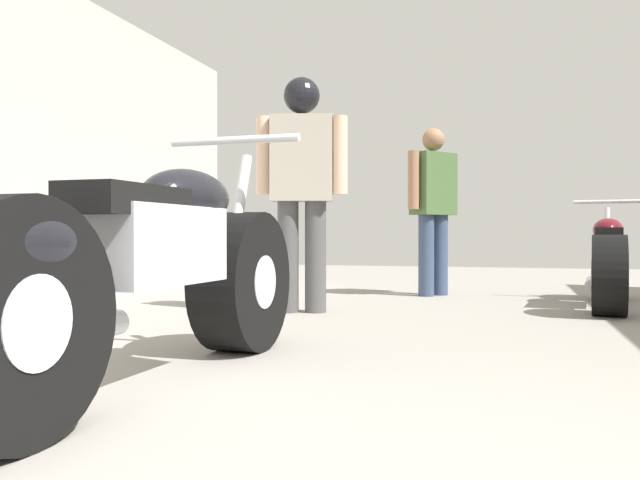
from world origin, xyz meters
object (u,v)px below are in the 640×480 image
(motorcycle_black_naked, at_px, (608,262))
(mechanic_with_helmet, at_px, (302,172))
(mechanic_in_blue, at_px, (433,201))
(motorcycle_maroon_cruiser, at_px, (150,273))

(motorcycle_black_naked, distance_m, mechanic_with_helmet, 2.59)
(mechanic_in_blue, xyz_separation_m, mechanic_with_helmet, (-0.81, -1.63, 0.16))
(motorcycle_maroon_cruiser, height_order, motorcycle_black_naked, motorcycle_maroon_cruiser)
(motorcycle_maroon_cruiser, bearing_deg, mechanic_with_helmet, 94.00)
(motorcycle_maroon_cruiser, bearing_deg, mechanic_in_blue, 81.23)
(mechanic_with_helmet, bearing_deg, motorcycle_black_naked, 23.80)
(mechanic_with_helmet, bearing_deg, mechanic_in_blue, 63.58)
(motorcycle_maroon_cruiser, relative_size, motorcycle_black_naked, 1.19)
(motorcycle_maroon_cruiser, xyz_separation_m, mechanic_with_helmet, (-0.17, 2.49, 0.62))
(mechanic_in_blue, relative_size, mechanic_with_helmet, 0.90)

